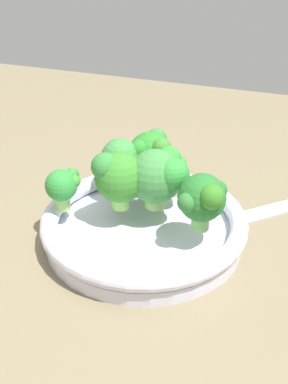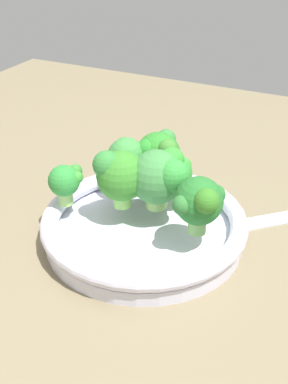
{
  "view_description": "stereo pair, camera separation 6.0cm",
  "coord_description": "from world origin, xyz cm",
  "views": [
    {
      "loc": [
        -16.61,
        46.02,
        37.6
      ],
      "look_at": [
        0.75,
        -3.02,
        7.0
      ],
      "focal_mm": 46.66,
      "sensor_mm": 36.0,
      "label": 1
    },
    {
      "loc": [
        -22.17,
        43.68,
        37.6
      ],
      "look_at": [
        0.75,
        -3.02,
        7.0
      ],
      "focal_mm": 46.66,
      "sensor_mm": 36.0,
      "label": 2
    }
  ],
  "objects": [
    {
      "name": "broccoli_floret_5",
      "position": [
        6.03,
        -8.66,
        8.11
      ],
      "size": [
        5.28,
        5.17,
        6.74
      ],
      "color": "#A1D070",
      "rests_on": "bowl"
    },
    {
      "name": "bowl",
      "position": [
        0.75,
        -3.02,
        2.04
      ],
      "size": [
        25.89,
        25.89,
        4.0
      ],
      "color": "silver",
      "rests_on": "ground_plane"
    },
    {
      "name": "broccoli_floret_0",
      "position": [
        4.26,
        -3.21,
        8.43
      ],
      "size": [
        6.36,
        6.33,
        7.71
      ],
      "color": "#8BCF5B",
      "rests_on": "bowl"
    },
    {
      "name": "broccoli_floret_4",
      "position": [
        -6.75,
        -1.88,
        8.26
      ],
      "size": [
        5.66,
        5.8,
        7.06
      ],
      "color": "#7BBC5E",
      "rests_on": "bowl"
    },
    {
      "name": "broccoli_floret_3",
      "position": [
        -0.8,
        -8.79,
        7.13
      ],
      "size": [
        4.62,
        4.62,
        5.55
      ],
      "color": "#7EBB50",
      "rests_on": "bowl"
    },
    {
      "name": "broccoli_floret_6",
      "position": [
        10.52,
        -0.7,
        7.24
      ],
      "size": [
        4.27,
        4.22,
        5.36
      ],
      "color": "#91C764",
      "rests_on": "bowl"
    },
    {
      "name": "broccoli_floret_2",
      "position": [
        -0.46,
        -5.11,
        8.42
      ],
      "size": [
        7.78,
        6.94,
        7.66
      ],
      "color": "#86B75C",
      "rests_on": "bowl"
    },
    {
      "name": "ground_plane",
      "position": [
        0.0,
        0.0,
        -1.25
      ],
      "size": [
        130.0,
        130.0,
        2.5
      ],
      "primitive_type": "cube",
      "color": "#7B6E51"
    },
    {
      "name": "broccoli_floret_1",
      "position": [
        2.75,
        -11.4,
        8.15
      ],
      "size": [
        6.26,
        6.93,
        6.98
      ],
      "color": "#77B65D",
      "rests_on": "bowl"
    }
  ]
}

